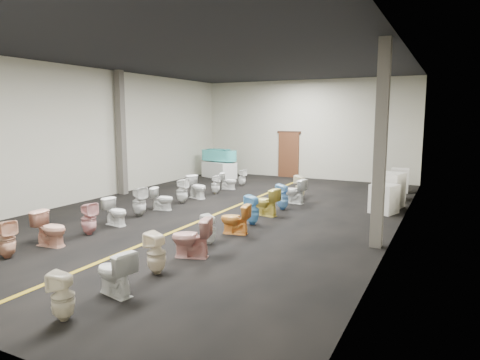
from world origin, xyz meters
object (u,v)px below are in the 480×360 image
(toilet_left_7, at_px, (182,191))
(appliance_crate_d, at_px, (400,180))
(toilet_left_4, at_px, (116,212))
(toilet_right_4, at_px, (209,229))
(toilet_right_10, at_px, (300,187))
(toilet_right_2, at_px, (156,253))
(toilet_right_9, at_px, (294,191))
(toilet_right_3, at_px, (191,238))
(toilet_left_3, at_px, (89,219))
(toilet_left_8, at_px, (197,187))
(toilet_right_1, at_px, (115,272))
(toilet_right_5, at_px, (235,219))
(toilet_left_11, at_px, (242,177))
(display_table, at_px, (219,170))
(toilet_left_2, at_px, (50,229))
(toilet_left_5, at_px, (139,202))
(appliance_crate_c, at_px, (394,187))
(toilet_left_9, at_px, (216,184))
(toilet_right_7, at_px, (266,202))
(bathtub, at_px, (219,155))
(appliance_crate_b, at_px, (389,190))
(toilet_left_10, at_px, (228,181))
(toilet_left_6, at_px, (162,199))
(appliance_crate_a, at_px, (384,199))
(toilet_left_1, at_px, (6,239))
(toilet_right_6, at_px, (252,210))
(toilet_right_8, at_px, (283,197))

(toilet_left_7, bearing_deg, appliance_crate_d, -55.55)
(toilet_left_4, relative_size, toilet_right_4, 1.06)
(toilet_right_10, bearing_deg, toilet_right_2, 11.41)
(toilet_right_9, bearing_deg, toilet_left_4, -25.02)
(toilet_right_3, bearing_deg, toilet_left_3, -111.94)
(toilet_left_8, relative_size, toilet_right_9, 0.98)
(toilet_right_1, relative_size, toilet_right_3, 0.92)
(toilet_right_4, bearing_deg, toilet_right_5, -168.18)
(toilet_left_11, bearing_deg, display_table, 65.34)
(toilet_left_2, relative_size, toilet_left_5, 0.92)
(appliance_crate_c, bearing_deg, toilet_right_5, -114.38)
(toilet_left_8, distance_m, toilet_right_9, 3.40)
(toilet_left_3, distance_m, toilet_left_4, 1.01)
(appliance_crate_d, relative_size, toilet_left_9, 1.25)
(toilet_right_2, relative_size, toilet_right_7, 0.96)
(toilet_left_2, bearing_deg, toilet_right_1, -118.68)
(appliance_crate_d, height_order, toilet_right_10, appliance_crate_d)
(bathtub, relative_size, toilet_left_11, 2.71)
(toilet_right_4, bearing_deg, appliance_crate_b, 171.92)
(toilet_left_2, height_order, toilet_right_1, toilet_left_2)
(toilet_left_10, bearing_deg, toilet_left_6, 166.36)
(toilet_right_7, bearing_deg, toilet_left_3, -29.02)
(appliance_crate_a, xyz_separation_m, toilet_right_9, (-2.90, 0.19, -0.02))
(toilet_left_2, distance_m, toilet_right_4, 3.53)
(toilet_right_1, xyz_separation_m, toilet_right_5, (0.08, 4.10, -0.01))
(appliance_crate_a, xyz_separation_m, toilet_right_7, (-3.03, -1.89, -0.02))
(toilet_left_3, height_order, toilet_left_9, toilet_left_3)
(toilet_left_4, xyz_separation_m, toilet_right_4, (3.09, -0.35, -0.02))
(toilet_left_1, xyz_separation_m, toilet_left_7, (0.05, 6.23, 0.02))
(toilet_right_6, bearing_deg, toilet_right_4, 5.21)
(toilet_left_10, xyz_separation_m, toilet_right_4, (3.07, -6.65, 0.01))
(toilet_right_2, height_order, toilet_right_3, toilet_right_3)
(appliance_crate_b, relative_size, toilet_right_2, 1.42)
(toilet_left_8, height_order, toilet_right_3, toilet_right_3)
(toilet_left_1, height_order, toilet_right_4, toilet_left_1)
(toilet_right_4, relative_size, toilet_right_6, 0.86)
(toilet_right_10, bearing_deg, toilet_right_1, 11.28)
(toilet_left_2, distance_m, toilet_left_3, 1.06)
(toilet_left_2, distance_m, toilet_right_5, 4.22)
(toilet_right_3, bearing_deg, display_table, -169.91)
(toilet_left_6, bearing_deg, toilet_right_9, -64.34)
(toilet_left_11, height_order, toilet_right_1, toilet_right_1)
(toilet_left_4, bearing_deg, bathtub, 19.25)
(toilet_left_7, relative_size, toilet_right_8, 1.04)
(toilet_left_9, bearing_deg, appliance_crate_b, -104.75)
(toilet_right_7, bearing_deg, appliance_crate_b, 142.61)
(appliance_crate_d, xyz_separation_m, toilet_right_8, (-2.87, -4.92, -0.05))
(toilet_right_3, bearing_deg, toilet_right_7, 165.02)
(toilet_left_4, xyz_separation_m, toilet_left_11, (0.11, 7.32, -0.02))
(toilet_left_7, relative_size, toilet_right_10, 1.03)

